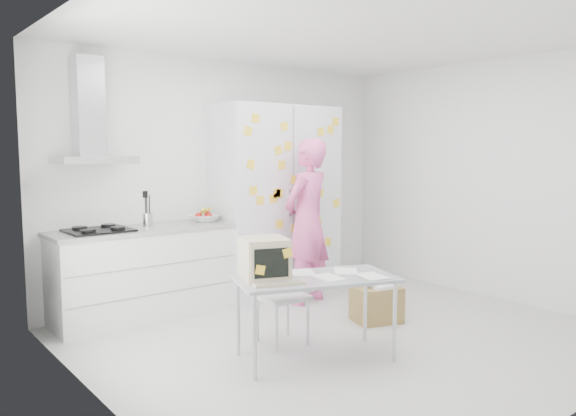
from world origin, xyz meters
TOP-DOWN VIEW (x-y plane):
  - floor at (0.00, 0.00)m, footprint 4.50×4.00m
  - walls at (0.00, 0.72)m, footprint 4.52×4.01m
  - ceiling at (0.00, 0.00)m, footprint 4.50×4.00m
  - counter_run at (-1.20, 1.70)m, footprint 1.84×0.63m
  - range_hood at (-1.65, 1.84)m, footprint 0.70×0.48m
  - tall_cabinet at (0.45, 1.67)m, footprint 1.50×0.68m
  - person at (0.45, 1.10)m, footprint 0.76×0.60m
  - desk at (-0.83, -0.12)m, footprint 1.40×1.02m
  - chair at (-0.58, 0.28)m, footprint 0.43×0.43m
  - cardboard_box at (0.53, 0.13)m, footprint 0.53×0.48m

SIDE VIEW (x-z plane):
  - floor at x=0.00m, z-range -0.02..0.00m
  - cardboard_box at x=0.53m, z-range -0.01..0.38m
  - counter_run at x=-1.20m, z-range -0.17..1.11m
  - chair at x=-0.58m, z-range 0.06..0.93m
  - desk at x=-0.83m, z-range 0.26..1.27m
  - person at x=0.45m, z-range 0.00..1.82m
  - tall_cabinet at x=0.45m, z-range 0.00..2.20m
  - walls at x=0.00m, z-range 0.00..2.70m
  - range_hood at x=-1.65m, z-range 1.45..2.46m
  - ceiling at x=0.00m, z-range 2.69..2.71m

